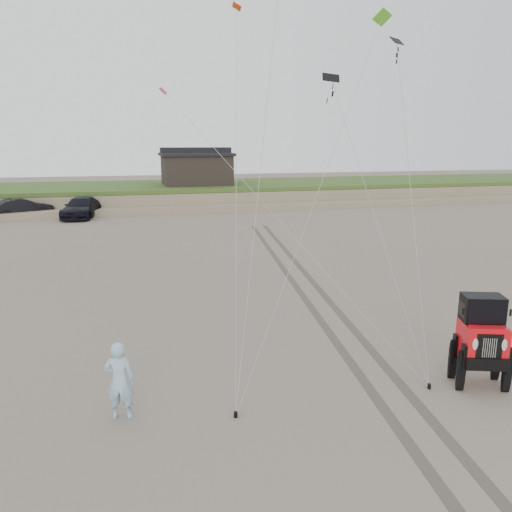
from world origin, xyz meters
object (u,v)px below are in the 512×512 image
at_px(truck_b, 22,208).
at_px(man, 120,381).
at_px(truck_c, 81,208).
at_px(cabin, 196,168).
at_px(jeep, 481,351).

xyz_separation_m(truck_b, man, (7.05, -30.87, 0.10)).
bearing_deg(man, truck_c, -71.33).
bearing_deg(truck_c, cabin, 46.82).
height_order(truck_b, truck_c, truck_c).
relative_size(cabin, truck_c, 1.24).
distance_m(cabin, truck_b, 15.34).
height_order(truck_c, jeep, jeep).
bearing_deg(man, jeep, -171.56).
height_order(cabin, truck_c, cabin).
distance_m(truck_b, truck_c, 4.47).
relative_size(truck_b, man, 2.67).
bearing_deg(jeep, cabin, 110.84).
xyz_separation_m(cabin, truck_b, (-14.00, -5.74, -2.52)).
height_order(cabin, jeep, cabin).
xyz_separation_m(truck_c, man, (2.76, -29.62, 0.07)).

